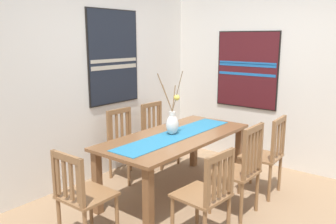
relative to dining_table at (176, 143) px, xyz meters
name	(u,v)px	position (x,y,z in m)	size (l,w,h in m)	color
ground_plane	(215,217)	(-0.17, -0.65, -0.64)	(6.40, 6.40, 0.03)	#8E7051
wall_back	(94,75)	(-0.17, 1.21, 0.73)	(6.40, 0.12, 2.70)	silver
wall_side	(288,73)	(1.69, -0.65, 0.73)	(0.12, 6.40, 2.70)	silver
dining_table	(176,143)	(0.00, 0.00, 0.00)	(1.94, 0.87, 0.72)	brown
table_runner	(176,135)	(0.00, 0.00, 0.10)	(1.79, 0.36, 0.01)	#236B93
centerpiece_vase	(173,122)	(-0.01, 0.04, 0.25)	(0.21, 0.27, 0.74)	silver
chair_0	(266,154)	(0.65, -0.82, -0.14)	(0.44, 0.44, 0.94)	brown
chair_1	(126,142)	(0.00, 0.82, -0.14)	(0.44, 0.44, 0.91)	brown
chair_2	(158,132)	(0.66, 0.83, -0.15)	(0.45, 0.45, 0.89)	brown
chair_3	(82,195)	(-1.35, 0.01, -0.15)	(0.43, 0.43, 0.89)	brown
chair_4	(241,168)	(0.01, -0.82, -0.11)	(0.42, 0.42, 0.98)	brown
chair_5	(206,194)	(-0.66, -0.84, -0.14)	(0.45, 0.45, 0.89)	brown
painting_on_back_wall	(113,57)	(0.12, 1.15, 0.94)	(0.87, 0.05, 1.24)	black
painting_on_side_wall	(247,70)	(1.62, -0.06, 0.74)	(0.05, 0.95, 1.11)	black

